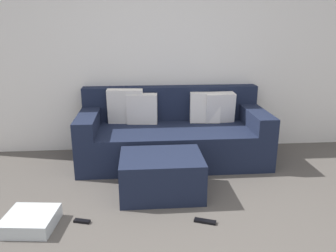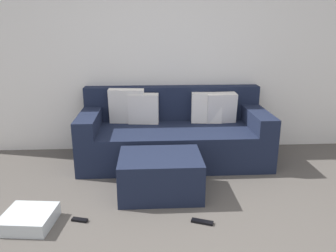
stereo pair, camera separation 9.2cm
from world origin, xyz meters
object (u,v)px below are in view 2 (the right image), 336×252
remote_by_storage_bin (80,220)px  ottoman (160,175)px  remote_near_ottoman (202,222)px  storage_bin (29,219)px  couch_sectional (174,134)px

remote_by_storage_bin → ottoman: bearing=49.8°
ottoman → remote_near_ottoman: (0.34, -0.57, -0.19)m
storage_bin → remote_by_storage_bin: 0.42m
ottoman → remote_by_storage_bin: (-0.72, -0.47, -0.19)m
storage_bin → remote_near_ottoman: bearing=-2.2°
storage_bin → remote_by_storage_bin: storage_bin is taller
storage_bin → remote_near_ottoman: size_ratio=2.17×
storage_bin → remote_by_storage_bin: (0.42, 0.03, -0.05)m
remote_near_ottoman → remote_by_storage_bin: 1.07m
ottoman → remote_by_storage_bin: size_ratio=5.73×
remote_near_ottoman → couch_sectional: bearing=116.9°
ottoman → storage_bin: ottoman is taller
remote_near_ottoman → remote_by_storage_bin: (-1.06, 0.09, 0.00)m
remote_near_ottoman → remote_by_storage_bin: size_ratio=1.34×
ottoman → storage_bin: size_ratio=1.98×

